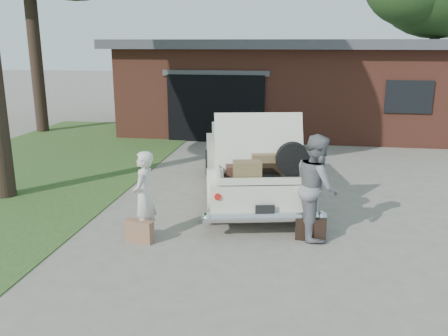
# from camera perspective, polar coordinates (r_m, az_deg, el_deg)

# --- Properties ---
(ground) EXTENTS (90.00, 90.00, 0.00)m
(ground) POSITION_cam_1_polar(r_m,az_deg,el_deg) (8.06, -0.71, -8.68)
(ground) COLOR gray
(ground) RESTS_ON ground
(grass_strip) EXTENTS (6.00, 16.00, 0.02)m
(grass_strip) POSITION_cam_1_polar(r_m,az_deg,el_deg) (12.73, -23.30, -0.94)
(grass_strip) COLOR #2D4C1E
(grass_strip) RESTS_ON ground
(house) EXTENTS (12.80, 7.80, 3.30)m
(house) POSITION_cam_1_polar(r_m,az_deg,el_deg) (18.80, 8.52, 10.05)
(house) COLOR brown
(house) RESTS_ON ground
(sedan) EXTENTS (2.89, 5.21, 1.98)m
(sedan) POSITION_cam_1_polar(r_m,az_deg,el_deg) (10.17, 3.20, 0.67)
(sedan) COLOR beige
(sedan) RESTS_ON ground
(woman_left) EXTENTS (0.37, 0.56, 1.51)m
(woman_left) POSITION_cam_1_polar(r_m,az_deg,el_deg) (7.98, -9.62, -3.32)
(woman_left) COLOR silver
(woman_left) RESTS_ON ground
(woman_right) EXTENTS (0.85, 0.99, 1.77)m
(woman_right) POSITION_cam_1_polar(r_m,az_deg,el_deg) (8.08, 11.07, -2.19)
(woman_right) COLOR gray
(woman_right) RESTS_ON ground
(suitcase_left) EXTENTS (0.51, 0.26, 0.38)m
(suitcase_left) POSITION_cam_1_polar(r_m,az_deg,el_deg) (8.05, -10.14, -7.49)
(suitcase_left) COLOR #98694D
(suitcase_left) RESTS_ON ground
(suitcase_right) EXTENTS (0.52, 0.21, 0.39)m
(suitcase_right) POSITION_cam_1_polar(r_m,az_deg,el_deg) (8.12, 10.41, -7.25)
(suitcase_right) COLOR black
(suitcase_right) RESTS_ON ground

